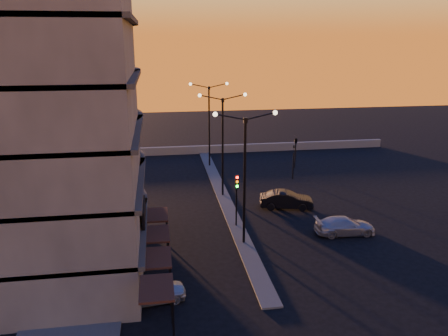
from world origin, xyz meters
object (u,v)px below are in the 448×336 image
streetlamp_mid (223,137)px  car_hatchback (151,291)px  traffic_light_main (237,192)px  car_sedan (286,200)px  car_wagon (345,226)px

streetlamp_mid → car_hatchback: streetlamp_mid is taller
streetlamp_mid → traffic_light_main: (0.00, -7.13, -2.70)m
traffic_light_main → car_hatchback: size_ratio=1.09×
car_sedan → car_hatchback: bearing=149.0°
traffic_light_main → streetlamp_mid: bearing=90.0°
car_hatchback → car_sedan: (11.47, 12.41, 0.08)m
traffic_light_main → car_sedan: size_ratio=0.94×
traffic_light_main → car_hatchback: (-6.50, -9.13, -2.23)m
streetlamp_mid → traffic_light_main: streetlamp_mid is taller
car_hatchback → car_sedan: bearing=-50.1°
car_sedan → traffic_light_main: bearing=135.2°
traffic_light_main → car_hatchback: traffic_light_main is taller
car_sedan → car_wagon: 6.36m
streetlamp_mid → traffic_light_main: 7.62m
streetlamp_mid → car_wagon: (7.78, -9.55, -4.94)m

